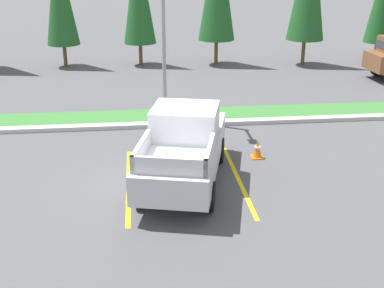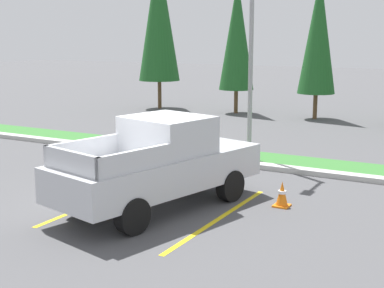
# 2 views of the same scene
# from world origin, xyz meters

# --- Properties ---
(ground_plane) EXTENTS (120.00, 120.00, 0.00)m
(ground_plane) POSITION_xyz_m (0.00, 0.00, 0.00)
(ground_plane) COLOR #4C4C4F
(parking_line_near) EXTENTS (0.12, 4.80, 0.01)m
(parking_line_near) POSITION_xyz_m (-1.11, 0.22, 0.00)
(parking_line_near) COLOR yellow
(parking_line_near) RESTS_ON ground
(parking_line_far) EXTENTS (0.12, 4.80, 0.01)m
(parking_line_far) POSITION_xyz_m (1.99, 0.22, 0.00)
(parking_line_far) COLOR yellow
(parking_line_far) RESTS_ON ground
(curb_strip) EXTENTS (56.00, 0.40, 0.15)m
(curb_strip) POSITION_xyz_m (0.00, 5.00, 0.07)
(curb_strip) COLOR #B2B2AD
(curb_strip) RESTS_ON ground
(grass_median) EXTENTS (56.00, 1.80, 0.06)m
(grass_median) POSITION_xyz_m (0.00, 6.10, 0.03)
(grass_median) COLOR #387533
(grass_median) RESTS_ON ground
(pickup_truck_main) EXTENTS (3.09, 5.52, 2.10)m
(pickup_truck_main) POSITION_xyz_m (0.45, 0.27, 1.04)
(pickup_truck_main) COLOR black
(pickup_truck_main) RESTS_ON ground
(street_light) EXTENTS (0.24, 1.49, 6.90)m
(street_light) POSITION_xyz_m (0.26, 5.75, 4.00)
(street_light) COLOR gray
(street_light) RESTS_ON ground
(cypress_tree_leftmost) EXTENTS (2.21, 2.21, 8.49)m
(cypress_tree_leftmost) POSITION_xyz_m (-9.12, 15.48, 5.00)
(cypress_tree_leftmost) COLOR brown
(cypress_tree_leftmost) RESTS_ON ground
(cypress_tree_left_inner) EXTENTS (1.76, 1.76, 6.76)m
(cypress_tree_left_inner) POSITION_xyz_m (-4.66, 15.72, 3.98)
(cypress_tree_left_inner) COLOR brown
(cypress_tree_left_inner) RESTS_ON ground
(cypress_tree_center) EXTENTS (1.76, 1.76, 6.79)m
(cypress_tree_center) POSITION_xyz_m (-0.51, 15.70, 4.00)
(cypress_tree_center) COLOR brown
(cypress_tree_center) RESTS_ON ground
(traffic_cone) EXTENTS (0.36, 0.36, 0.60)m
(traffic_cone) POSITION_xyz_m (2.88, 1.69, 0.29)
(traffic_cone) COLOR orange
(traffic_cone) RESTS_ON ground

